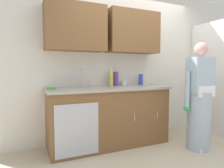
% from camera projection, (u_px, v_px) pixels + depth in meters
% --- Properties ---
extents(ground_plane, '(9.00, 9.00, 0.00)m').
position_uv_depth(ground_plane, '(164.00, 156.00, 2.83)').
color(ground_plane, beige).
extents(kitchen_wall_with_uppers, '(4.80, 0.44, 2.70)m').
position_uv_depth(kitchen_wall_with_uppers, '(124.00, 55.00, 3.57)').
color(kitchen_wall_with_uppers, silver).
rests_on(kitchen_wall_with_uppers, ground).
extents(closet_door_panel, '(0.04, 1.10, 2.10)m').
position_uv_depth(closet_door_panel, '(215.00, 78.00, 3.70)').
color(closet_door_panel, silver).
rests_on(closet_door_panel, ground).
extents(counter_cabinet, '(1.90, 0.62, 0.90)m').
position_uv_depth(counter_cabinet, '(109.00, 117.00, 3.21)').
color(counter_cabinet, brown).
rests_on(counter_cabinet, ground).
extents(countertop, '(1.96, 0.66, 0.04)m').
position_uv_depth(countertop, '(109.00, 88.00, 3.17)').
color(countertop, '#A8A093').
rests_on(countertop, counter_cabinet).
extents(sink, '(0.50, 0.36, 0.35)m').
position_uv_depth(sink, '(87.00, 89.00, 3.03)').
color(sink, '#B7BABF').
rests_on(sink, counter_cabinet).
extents(person_at_sink, '(0.55, 0.34, 1.62)m').
position_uv_depth(person_at_sink, '(199.00, 104.00, 3.03)').
color(person_at_sink, white).
rests_on(person_at_sink, ground).
extents(bottle_water_tall, '(0.06, 0.06, 0.28)m').
position_uv_depth(bottle_water_tall, '(111.00, 78.00, 3.36)').
color(bottle_water_tall, '#D8D14C').
rests_on(bottle_water_tall, countertop).
extents(bottle_cleaner_spray, '(0.08, 0.08, 0.19)m').
position_uv_depth(bottle_cleaner_spray, '(141.00, 79.00, 3.61)').
color(bottle_cleaner_spray, '#334CB2').
rests_on(bottle_cleaner_spray, countertop).
extents(bottle_soap, '(0.08, 0.08, 0.24)m').
position_uv_depth(bottle_soap, '(116.00, 79.00, 3.45)').
color(bottle_soap, '#66388C').
rests_on(bottle_soap, countertop).
extents(cup_by_sink, '(0.08, 0.08, 0.08)m').
position_uv_depth(cup_by_sink, '(124.00, 83.00, 3.51)').
color(cup_by_sink, white).
rests_on(cup_by_sink, countertop).
extents(knife_on_counter, '(0.11, 0.23, 0.01)m').
position_uv_depth(knife_on_counter, '(154.00, 85.00, 3.52)').
color(knife_on_counter, silver).
rests_on(knife_on_counter, countertop).
extents(sponge, '(0.11, 0.07, 0.03)m').
position_uv_depth(sponge, '(51.00, 88.00, 2.81)').
color(sponge, '#4CBF4C').
rests_on(sponge, countertop).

